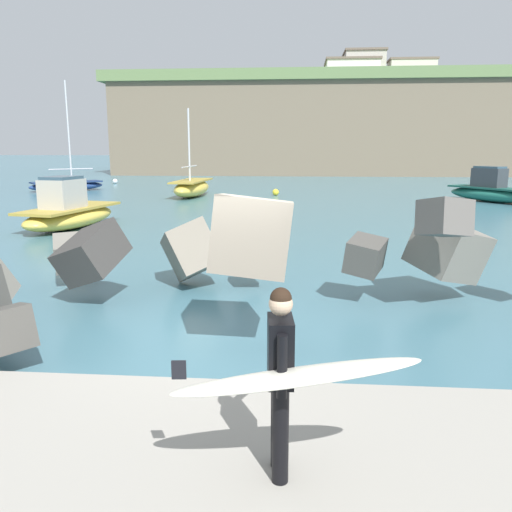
{
  "coord_description": "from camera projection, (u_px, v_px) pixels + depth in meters",
  "views": [
    {
      "loc": [
        1.29,
        -8.04,
        3.19
      ],
      "look_at": [
        0.57,
        0.5,
        1.4
      ],
      "focal_mm": 36.56,
      "sensor_mm": 36.0,
      "label": 1
    }
  ],
  "objects": [
    {
      "name": "ground_plane",
      "position": [
        219.0,
        344.0,
        8.6
      ],
      "size": [
        400.0,
        400.0,
        0.0
      ],
      "primitive_type": "plane",
      "color": "#42707F"
    },
    {
      "name": "station_building_central",
      "position": [
        475.0,
        82.0,
        83.99
      ],
      "size": [
        6.19,
        6.05,
        3.98
      ],
      "color": "#B2ADA3",
      "rests_on": "headland_bluff"
    },
    {
      "name": "station_building_east",
      "position": [
        351.0,
        77.0,
        80.4
      ],
      "size": [
        8.16,
        8.1,
        4.68
      ],
      "color": "silver",
      "rests_on": "headland_bluff"
    },
    {
      "name": "breakwater_jetty",
      "position": [
        225.0,
        249.0,
        9.68
      ],
      "size": [
        30.99,
        6.25,
        3.45
      ],
      "color": "#605B56",
      "rests_on": "ground"
    },
    {
      "name": "mooring_buoy_middle",
      "position": [
        495.0,
        195.0,
        33.02
      ],
      "size": [
        0.44,
        0.44,
        0.44
      ],
      "color": "#E54C1E",
      "rests_on": "ground"
    },
    {
      "name": "boat_near_right",
      "position": [
        493.0,
        191.0,
        30.81
      ],
      "size": [
        4.81,
        6.02,
        2.09
      ],
      "color": "#1E6656",
      "rests_on": "ground"
    },
    {
      "name": "headland_bluff",
      "position": [
        442.0,
        129.0,
        76.55
      ],
      "size": [
        86.48,
        44.95,
        11.52
      ],
      "color": "#756651",
      "rests_on": "ground"
    },
    {
      "name": "boat_near_centre",
      "position": [
        69.0,
        212.0,
        20.79
      ],
      "size": [
        2.89,
        5.49,
        2.08
      ],
      "color": "#EAC64C",
      "rests_on": "ground"
    },
    {
      "name": "mooring_buoy_inner",
      "position": [
        115.0,
        181.0,
        46.28
      ],
      "size": [
        0.44,
        0.44,
        0.44
      ],
      "color": "silver",
      "rests_on": "ground"
    },
    {
      "name": "walkway_path",
      "position": [
        151.0,
        497.0,
        4.67
      ],
      "size": [
        48.0,
        4.4,
        0.24
      ],
      "primitive_type": "cube",
      "color": "#9E998E",
      "rests_on": "ground"
    },
    {
      "name": "boat_near_left",
      "position": [
        67.0,
        185.0,
        38.61
      ],
      "size": [
        5.24,
        4.75,
        7.9
      ],
      "color": "navy",
      "rests_on": "ground"
    },
    {
      "name": "surfer_with_board",
      "position": [
        285.0,
        373.0,
        4.5
      ],
      "size": [
        2.12,
        1.24,
        1.78
      ],
      "color": "black",
      "rests_on": "walkway_path"
    },
    {
      "name": "station_building_annex",
      "position": [
        363.0,
        73.0,
        80.98
      ],
      "size": [
        6.2,
        8.37,
        6.0
      ],
      "color": "#B2ADA3",
      "rests_on": "headland_bluff"
    },
    {
      "name": "mooring_buoy_outer",
      "position": [
        276.0,
        192.0,
        35.03
      ],
      "size": [
        0.44,
        0.44,
        0.44
      ],
      "color": "yellow",
      "rests_on": "ground"
    },
    {
      "name": "boat_mid_left",
      "position": [
        192.0,
        188.0,
        34.13
      ],
      "size": [
        2.1,
        5.84,
        5.59
      ],
      "color": "#EAC64C",
      "rests_on": "ground"
    },
    {
      "name": "station_building_west",
      "position": [
        411.0,
        75.0,
        78.22
      ],
      "size": [
        6.99,
        4.22,
        4.56
      ],
      "color": "beige",
      "rests_on": "headland_bluff"
    }
  ]
}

